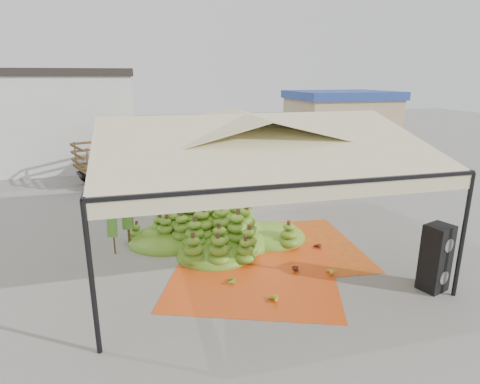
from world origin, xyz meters
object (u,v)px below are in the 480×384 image
object	(u,v)px
banana_heap	(222,222)
speaker_stack	(436,258)
vendor	(211,190)
truck_left	(146,154)
truck_right	(292,146)

from	to	relation	value
banana_heap	speaker_stack	distance (m)	6.08
speaker_stack	vendor	bearing A→B (deg)	101.61
vendor	truck_left	world-z (taller)	truck_left
speaker_stack	truck_left	world-z (taller)	truck_left
speaker_stack	vendor	size ratio (longest dim) A/B	0.96
banana_heap	vendor	world-z (taller)	vendor
vendor	truck_right	bearing A→B (deg)	-129.61
truck_left	truck_right	bearing A→B (deg)	-25.45
banana_heap	truck_right	xyz separation A→B (m)	(5.60, 8.07, 0.85)
speaker_stack	truck_left	bearing A→B (deg)	97.75
vendor	truck_right	xyz separation A→B (m)	(5.38, 5.18, 0.61)
banana_heap	speaker_stack	xyz separation A→B (m)	(4.31, -4.28, 0.21)
truck_left	truck_right	size ratio (longest dim) A/B	0.90
banana_heap	truck_right	world-z (taller)	truck_right
banana_heap	truck_left	bearing A→B (deg)	102.74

